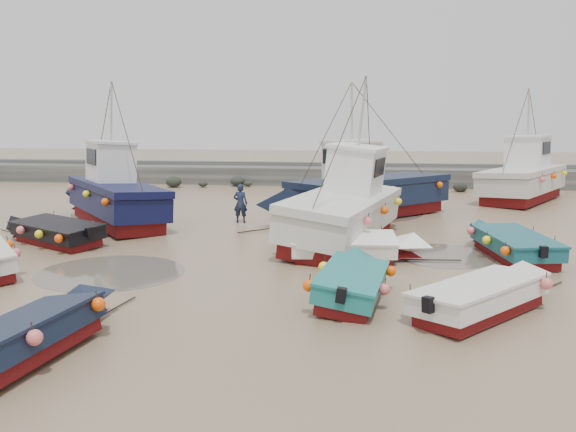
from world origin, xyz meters
name	(u,v)px	position (x,y,z in m)	size (l,w,h in m)	color
ground	(258,270)	(0.00, 0.00, 0.00)	(120.00, 120.00, 0.00)	#927558
seawall	(314,176)	(0.05, 21.99, 0.63)	(60.00, 4.92, 1.50)	slate
puddle_a	(111,272)	(-4.48, -0.83, 0.00)	(4.58, 4.58, 0.01)	#585045
puddle_b	(443,255)	(6.02, 2.58, 0.00)	(3.42, 3.42, 0.01)	#585045
puddle_c	(79,230)	(-8.54, 5.06, 0.00)	(4.16, 4.16, 0.01)	#585045
puddle_d	(355,212)	(2.94, 11.10, 0.00)	(6.68, 6.68, 0.01)	#585045
dinghy_1	(33,329)	(-3.38, -6.78, 0.55)	(2.59, 5.94, 1.43)	maroon
dinghy_2	(352,277)	(2.92, -2.33, 0.56)	(2.38, 5.55, 1.43)	maroon
dinghy_3	(490,292)	(6.28, -3.11, 0.54)	(4.83, 5.00, 1.43)	maroon
dinghy_4	(52,229)	(-8.39, 2.76, 0.54)	(5.84, 3.73, 1.43)	maroon
dinghy_5	(354,244)	(2.96, 1.54, 0.55)	(5.75, 2.20, 1.43)	maroon
dinghy_6	(510,240)	(8.27, 2.84, 0.54)	(2.54, 6.22, 1.43)	maroon
cabin_boat_0	(111,194)	(-7.85, 6.79, 1.34)	(7.54, 8.30, 6.22)	maroon
cabin_boat_1	(346,206)	(2.59, 4.65, 1.32)	(4.95, 10.77, 6.22)	maroon
cabin_boat_2	(360,190)	(3.15, 9.50, 1.30)	(9.40, 8.51, 6.22)	maroon
cabin_boat_3	(527,177)	(12.52, 16.23, 1.34)	(6.76, 9.16, 6.22)	maroon
person	(241,223)	(-2.16, 7.63, 0.00)	(0.64, 0.42, 1.75)	#172139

